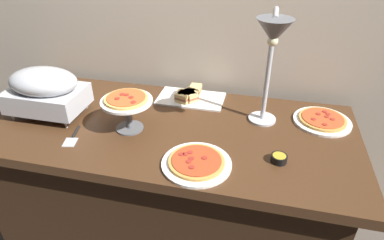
{
  "coord_description": "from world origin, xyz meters",
  "views": [
    {
      "loc": [
        0.46,
        -1.33,
        1.66
      ],
      "look_at": [
        0.14,
        0.0,
        0.81
      ],
      "focal_mm": 30.89,
      "sensor_mm": 36.0,
      "label": 1
    }
  ],
  "objects_px": {
    "heat_lamp": "(272,44)",
    "sauce_cup_near": "(279,158)",
    "pizza_plate_center": "(197,163)",
    "chafing_dish": "(45,89)",
    "pizza_plate_front": "(322,120)",
    "serving_spatula": "(73,137)",
    "pizza_plate_raised_stand": "(127,103)",
    "sandwich_platter": "(189,96)"
  },
  "relations": [
    {
      "from": "pizza_plate_center",
      "to": "chafing_dish",
      "type": "bearing_deg",
      "value": 164.32
    },
    {
      "from": "pizza_plate_center",
      "to": "sauce_cup_near",
      "type": "relative_size",
      "value": 4.3
    },
    {
      "from": "pizza_plate_front",
      "to": "serving_spatula",
      "type": "xyz_separation_m",
      "value": [
        -1.17,
        -0.42,
        -0.01
      ]
    },
    {
      "from": "pizza_plate_front",
      "to": "pizza_plate_raised_stand",
      "type": "relative_size",
      "value": 1.17
    },
    {
      "from": "pizza_plate_center",
      "to": "pizza_plate_raised_stand",
      "type": "xyz_separation_m",
      "value": [
        -0.38,
        0.2,
        0.13
      ]
    },
    {
      "from": "pizza_plate_front",
      "to": "sandwich_platter",
      "type": "relative_size",
      "value": 0.76
    },
    {
      "from": "serving_spatula",
      "to": "sauce_cup_near",
      "type": "bearing_deg",
      "value": 2.47
    },
    {
      "from": "chafing_dish",
      "to": "pizza_plate_front",
      "type": "distance_m",
      "value": 1.42
    },
    {
      "from": "pizza_plate_front",
      "to": "pizza_plate_raised_stand",
      "type": "bearing_deg",
      "value": -163.27
    },
    {
      "from": "heat_lamp",
      "to": "sauce_cup_near",
      "type": "bearing_deg",
      "value": -66.32
    },
    {
      "from": "sandwich_platter",
      "to": "serving_spatula",
      "type": "relative_size",
      "value": 2.17
    },
    {
      "from": "chafing_dish",
      "to": "pizza_plate_raised_stand",
      "type": "xyz_separation_m",
      "value": [
        0.46,
        -0.04,
        -0.0
      ]
    },
    {
      "from": "pizza_plate_raised_stand",
      "to": "sandwich_platter",
      "type": "relative_size",
      "value": 0.66
    },
    {
      "from": "pizza_plate_raised_stand",
      "to": "sauce_cup_near",
      "type": "relative_size",
      "value": 3.56
    },
    {
      "from": "pizza_plate_front",
      "to": "serving_spatula",
      "type": "bearing_deg",
      "value": -160.3
    },
    {
      "from": "chafing_dish",
      "to": "pizza_plate_center",
      "type": "distance_m",
      "value": 0.89
    },
    {
      "from": "sandwich_platter",
      "to": "sauce_cup_near",
      "type": "relative_size",
      "value": 5.43
    },
    {
      "from": "pizza_plate_front",
      "to": "pizza_plate_raised_stand",
      "type": "distance_m",
      "value": 0.98
    },
    {
      "from": "pizza_plate_raised_stand",
      "to": "sandwich_platter",
      "type": "height_order",
      "value": "pizza_plate_raised_stand"
    },
    {
      "from": "chafing_dish",
      "to": "pizza_plate_front",
      "type": "height_order",
      "value": "chafing_dish"
    },
    {
      "from": "pizza_plate_front",
      "to": "sandwich_platter",
      "type": "distance_m",
      "value": 0.72
    },
    {
      "from": "sauce_cup_near",
      "to": "chafing_dish",
      "type": "bearing_deg",
      "value": 173.5
    },
    {
      "from": "heat_lamp",
      "to": "pizza_plate_center",
      "type": "xyz_separation_m",
      "value": [
        -0.25,
        -0.3,
        -0.43
      ]
    },
    {
      "from": "pizza_plate_center",
      "to": "serving_spatula",
      "type": "height_order",
      "value": "pizza_plate_center"
    },
    {
      "from": "serving_spatula",
      "to": "sandwich_platter",
      "type": "bearing_deg",
      "value": 47.81
    },
    {
      "from": "pizza_plate_center",
      "to": "sauce_cup_near",
      "type": "bearing_deg",
      "value": 16.9
    },
    {
      "from": "heat_lamp",
      "to": "sandwich_platter",
      "type": "distance_m",
      "value": 0.65
    },
    {
      "from": "chafing_dish",
      "to": "sandwich_platter",
      "type": "height_order",
      "value": "chafing_dish"
    },
    {
      "from": "pizza_plate_raised_stand",
      "to": "sauce_cup_near",
      "type": "distance_m",
      "value": 0.74
    },
    {
      "from": "chafing_dish",
      "to": "pizza_plate_center",
      "type": "xyz_separation_m",
      "value": [
        0.85,
        -0.24,
        -0.13
      ]
    },
    {
      "from": "pizza_plate_raised_stand",
      "to": "sauce_cup_near",
      "type": "bearing_deg",
      "value": -7.56
    },
    {
      "from": "heat_lamp",
      "to": "sauce_cup_near",
      "type": "relative_size",
      "value": 8.23
    },
    {
      "from": "serving_spatula",
      "to": "chafing_dish",
      "type": "bearing_deg",
      "value": 142.62
    },
    {
      "from": "chafing_dish",
      "to": "sauce_cup_near",
      "type": "height_order",
      "value": "chafing_dish"
    },
    {
      "from": "serving_spatula",
      "to": "pizza_plate_center",
      "type": "bearing_deg",
      "value": -5.7
    },
    {
      "from": "pizza_plate_raised_stand",
      "to": "chafing_dish",
      "type": "bearing_deg",
      "value": 175.16
    },
    {
      "from": "sandwich_platter",
      "to": "serving_spatula",
      "type": "height_order",
      "value": "sandwich_platter"
    },
    {
      "from": "sandwich_platter",
      "to": "serving_spatula",
      "type": "distance_m",
      "value": 0.67
    },
    {
      "from": "chafing_dish",
      "to": "pizza_plate_raised_stand",
      "type": "height_order",
      "value": "chafing_dish"
    },
    {
      "from": "chafing_dish",
      "to": "sauce_cup_near",
      "type": "relative_size",
      "value": 5.48
    },
    {
      "from": "pizza_plate_front",
      "to": "serving_spatula",
      "type": "distance_m",
      "value": 1.24
    },
    {
      "from": "chafing_dish",
      "to": "pizza_plate_front",
      "type": "xyz_separation_m",
      "value": [
        1.4,
        0.24,
        -0.13
      ]
    }
  ]
}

